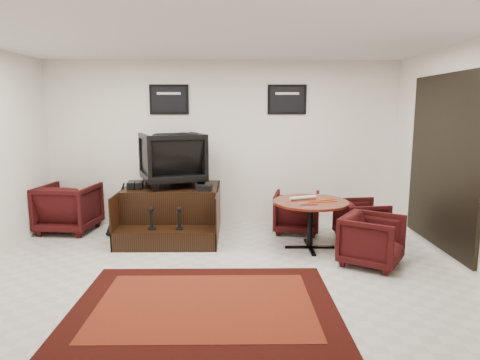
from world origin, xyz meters
name	(u,v)px	position (x,y,z in m)	size (l,w,h in m)	color
ground	(217,276)	(0.00, 0.00, 0.00)	(6.00, 6.00, 0.00)	beige
room_shell	(252,127)	(0.41, 0.12, 1.79)	(6.02, 5.02, 2.81)	white
area_rug	(205,305)	(-0.10, -0.76, 0.01)	(2.68, 2.01, 0.01)	black
shine_podium	(172,213)	(-0.79, 1.77, 0.36)	(1.49, 1.54, 0.77)	black
shine_chair	(172,156)	(-0.79, 1.92, 1.25)	(0.93, 0.87, 0.96)	black
shoes_pair	(135,185)	(-1.34, 1.67, 0.82)	(0.26, 0.32, 0.11)	black
polish_kit	(204,188)	(-0.26, 1.48, 0.81)	(0.23, 0.16, 0.08)	black
umbrella_black	(117,209)	(-1.65, 1.68, 0.44)	(0.33, 0.12, 0.89)	black
umbrella_hooked	(117,211)	(-1.68, 1.78, 0.39)	(0.29, 0.11, 0.78)	black
armchair_side	(69,205)	(-2.51, 1.97, 0.43)	(0.84, 0.79, 0.87)	black
meeting_table	(311,207)	(1.29, 1.05, 0.61)	(1.07, 1.07, 0.70)	#451209
table_chair_back	(297,210)	(1.22, 1.89, 0.37)	(0.71, 0.66, 0.73)	black
table_chair_window	(361,218)	(2.15, 1.44, 0.34)	(0.66, 0.62, 0.68)	black
table_chair_corner	(372,238)	(1.97, 0.37, 0.36)	(0.70, 0.66, 0.72)	black
paper_roll	(303,198)	(1.20, 1.16, 0.72)	(0.05, 0.05, 0.42)	silver
table_clutter	(320,202)	(1.41, 0.98, 0.70)	(0.56, 0.39, 0.01)	#F3550D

